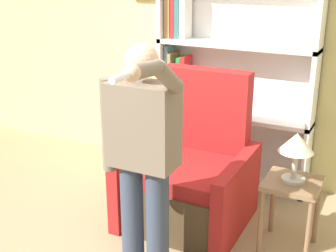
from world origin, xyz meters
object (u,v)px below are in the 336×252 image
side_table (292,194)px  table_lamp (296,146)px  bookcase (220,82)px  person_standing (142,154)px  armchair (191,177)px

side_table → table_lamp: bearing=180.0°
bookcase → person_standing: size_ratio=1.25×
bookcase → person_standing: 1.71m
bookcase → table_lamp: bookcase is taller
person_standing → side_table: size_ratio=2.88×
side_table → person_standing: bearing=-135.4°
armchair → side_table: bearing=-5.9°
bookcase → armchair: bearing=-83.8°
armchair → table_lamp: (0.83, -0.09, 0.46)m
armchair → table_lamp: 0.95m
armchair → person_standing: (0.05, -0.86, 0.54)m
bookcase → table_lamp: size_ratio=5.46×
armchair → person_standing: 1.02m
person_standing → table_lamp: size_ratio=4.37×
person_standing → armchair: bearing=93.0°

